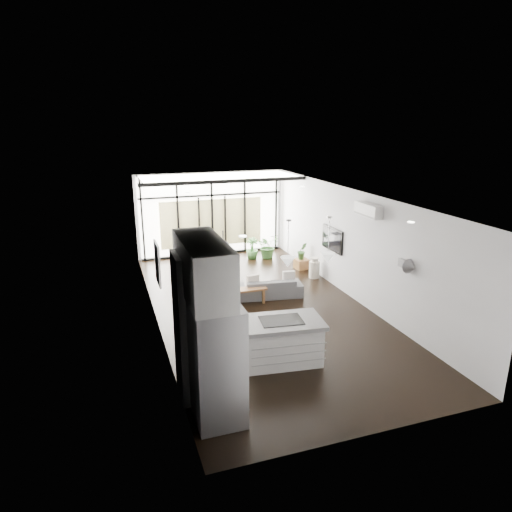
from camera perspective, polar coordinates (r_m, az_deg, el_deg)
floor at (r=11.35m, az=0.49°, el=-6.47°), size 5.00×10.00×0.00m
ceiling at (r=10.56m, az=0.53°, el=7.63°), size 5.00×10.00×0.00m
wall_left at (r=10.36m, az=-12.67°, el=-0.94°), size 0.02×10.00×2.80m
wall_right at (r=11.90m, az=11.95°, el=1.41°), size 0.02×10.00×2.80m
wall_back at (r=15.55m, az=-5.60°, el=5.27°), size 5.00×0.02×2.80m
wall_front at (r=6.69m, az=15.04°, el=-11.24°), size 5.00×0.02×2.80m
glazing at (r=15.43m, az=-5.50°, el=5.19°), size 5.00×0.20×2.80m
skylight at (r=14.37m, az=-4.82°, el=9.89°), size 4.70×1.90×0.06m
neighbour_building at (r=15.56m, az=-5.53°, el=4.15°), size 3.50×0.02×1.60m
island at (r=8.82m, az=3.13°, el=-10.58°), size 1.67×1.11×0.86m
cooktop at (r=8.63m, az=3.18°, el=-8.02°), size 0.85×0.62×0.01m
fridge at (r=7.10m, az=-4.94°, el=-13.15°), size 0.73×0.91×1.89m
appliance_column at (r=7.54m, az=-7.48°, el=-8.77°), size 0.64×0.68×2.50m
upper_cabinets at (r=6.82m, az=-6.62°, el=-1.53°), size 0.62×1.75×0.86m
pendant_left at (r=8.19m, az=3.99°, el=-0.74°), size 0.26×0.26×0.18m
pendant_right at (r=8.52m, az=8.96°, el=-0.21°), size 0.26×0.26×0.18m
sofa at (r=11.94m, az=1.74°, el=-3.57°), size 1.74×0.74×0.66m
console_bench at (r=11.48m, az=-1.78°, el=-5.10°), size 1.26×0.33×0.41m
pouf at (r=13.40m, az=-3.07°, el=-1.96°), size 0.46×0.46×0.36m
crate at (r=14.26m, az=5.74°, el=-0.98°), size 0.44×0.44×0.30m
plant_tall at (r=15.22m, az=1.49°, el=0.92°), size 0.95×1.01×0.64m
plant_med at (r=15.16m, az=-0.49°, el=0.39°), size 0.65×0.81×0.40m
plant_crate at (r=14.18m, az=5.77°, el=0.06°), size 0.31×0.55×0.24m
milk_can at (r=13.45m, az=7.31°, el=-1.44°), size 0.33×0.33×0.61m
bistro_set at (r=15.13m, az=-5.86°, el=0.84°), size 1.55×1.00×0.69m
tv at (r=12.75m, az=9.51°, el=2.10°), size 0.05×1.10×0.65m
ac_unit at (r=10.95m, az=13.85°, el=5.61°), size 0.22×0.90×0.30m
framed_art at (r=9.84m, az=-12.22°, el=-0.94°), size 0.04×0.70×0.90m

